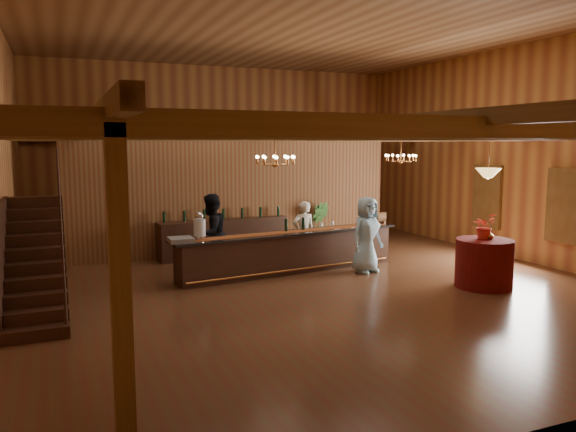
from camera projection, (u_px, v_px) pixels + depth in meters
name	position (u px, v px, depth m)	size (l,w,h in m)	color
floor	(306.00, 279.00, 12.52)	(14.00, 14.00, 0.00)	#4F321C
ceiling	(307.00, 24.00, 11.81)	(14.00, 14.00, 0.00)	#9F7043
wall_back	(219.00, 151.00, 18.58)	(12.00, 0.10, 5.50)	#BC823D
wall_right	(518.00, 153.00, 14.44)	(0.10, 14.00, 5.50)	#BC823D
beam_grid	(297.00, 133.00, 12.56)	(11.90, 13.90, 0.39)	brown
support_posts	(316.00, 210.00, 11.85)	(9.20, 10.20, 3.20)	brown
partition_wall	(237.00, 197.00, 15.33)	(9.00, 0.18, 3.10)	brown
window_right_front	(566.00, 206.00, 13.10)	(0.12, 1.05, 1.75)	white
window_right_back	(487.00, 196.00, 15.49)	(0.12, 1.05, 1.75)	white
staircase	(35.00, 261.00, 9.64)	(1.00, 2.80, 2.00)	#351D12
backroom_boxes	(224.00, 224.00, 17.38)	(4.10, 0.60, 1.10)	#351D12
tasting_bar	(290.00, 252.00, 13.13)	(5.77, 1.46, 0.97)	#351D12
beverage_dispenser	(200.00, 226.00, 11.98)	(0.26, 0.26, 0.60)	silver
glass_rack_tray	(181.00, 240.00, 11.71)	(0.50, 0.50, 0.10)	gray
raffle_drum	(380.00, 217.00, 14.31)	(0.34, 0.24, 0.30)	brown
bar_bottle_0	(286.00, 225.00, 13.13)	(0.07, 0.07, 0.30)	black
bar_bottle_1	(303.00, 224.00, 13.36)	(0.07, 0.07, 0.30)	black
backbar_shelf	(224.00, 238.00, 15.03)	(3.54, 0.55, 1.00)	#351D12
round_table	(484.00, 263.00, 11.75)	(1.18, 1.18, 1.02)	maroon
chandelier_left	(275.00, 160.00, 11.29)	(0.80, 0.80, 0.68)	#BB7337
chandelier_right	(401.00, 158.00, 14.44)	(0.80, 0.80, 0.71)	#BB7337
pendant_lamp	(488.00, 173.00, 11.50)	(0.52, 0.52, 0.90)	#BB7337
bartender	(303.00, 233.00, 13.90)	(0.58, 0.38, 1.60)	white
staff_second	(211.00, 234.00, 13.00)	(0.90, 0.70, 1.85)	black
guest	(367.00, 235.00, 13.07)	(0.87, 0.57, 1.78)	#96C5DB
floor_plant	(316.00, 225.00, 16.06)	(0.75, 0.61, 1.37)	#336626
table_flowers	(484.00, 226.00, 11.75)	(0.49, 0.42, 0.54)	red
table_vase	(490.00, 233.00, 11.69)	(0.14, 0.14, 0.27)	#BB7337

